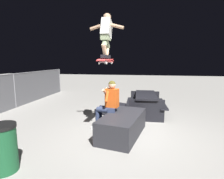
% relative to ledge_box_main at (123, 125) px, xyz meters
% --- Properties ---
extents(ground_plane, '(40.00, 40.00, 0.00)m').
position_rel_ledge_box_main_xyz_m(ground_plane, '(0.02, -0.06, -0.28)').
color(ground_plane, gray).
extents(ledge_box_main, '(1.86, 1.17, 0.55)m').
position_rel_ledge_box_main_xyz_m(ledge_box_main, '(0.00, 0.00, 0.00)').
color(ledge_box_main, '#28282D').
rests_on(ledge_box_main, ground).
extents(person_sitting_on_ledge, '(0.59, 0.78, 1.39)m').
position_rel_ledge_box_main_xyz_m(person_sitting_on_ledge, '(0.28, 0.43, 0.51)').
color(person_sitting_on_ledge, '#2D3856').
rests_on(person_sitting_on_ledge, ground).
extents(skateboard, '(1.03, 0.25, 0.13)m').
position_rel_ledge_box_main_xyz_m(skateboard, '(0.13, 0.46, 1.63)').
color(skateboard, '#B72D2D').
extents(skater_airborne, '(0.62, 0.89, 1.12)m').
position_rel_ledge_box_main_xyz_m(skater_airborne, '(0.18, 0.46, 2.31)').
color(skater_airborne, black).
extents(kicker_ramp, '(1.22, 1.25, 0.42)m').
position_rel_ledge_box_main_xyz_m(kicker_ramp, '(1.95, 0.57, -0.21)').
color(kicker_ramp, black).
rests_on(kicker_ramp, ground).
extents(picnic_table_back, '(1.75, 1.40, 0.75)m').
position_rel_ledge_box_main_xyz_m(picnic_table_back, '(1.96, -0.59, 0.22)').
color(picnic_table_back, black).
rests_on(picnic_table_back, ground).
extents(trash_bin, '(0.47, 0.47, 0.85)m').
position_rel_ledge_box_main_xyz_m(trash_bin, '(-1.89, 1.84, 0.15)').
color(trash_bin, '#19512D').
rests_on(trash_bin, ground).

